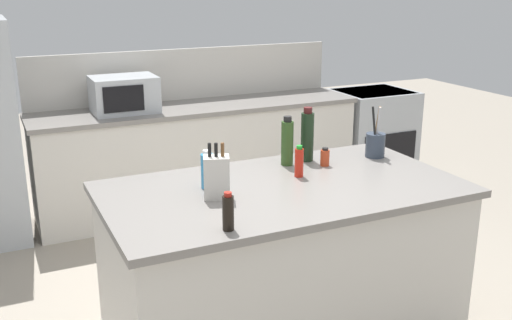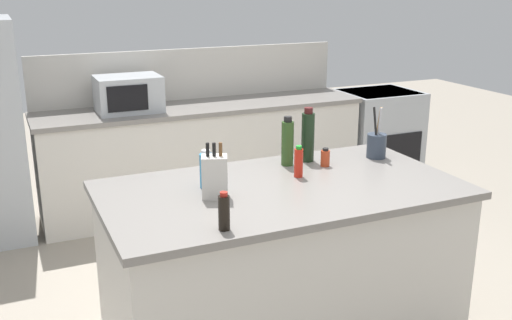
% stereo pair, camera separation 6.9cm
% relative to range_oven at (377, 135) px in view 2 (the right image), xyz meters
% --- Properties ---
extents(back_counter_run, '(2.90, 0.66, 0.94)m').
position_rel_range_oven_xyz_m(back_counter_run, '(-1.87, 0.00, 0.00)').
color(back_counter_run, beige).
rests_on(back_counter_run, ground_plane).
extents(wall_backsplash, '(2.86, 0.03, 0.46)m').
position_rel_range_oven_xyz_m(wall_backsplash, '(-1.87, 0.32, 0.70)').
color(wall_backsplash, beige).
rests_on(wall_backsplash, back_counter_run).
extents(kitchen_island, '(1.94, 1.05, 0.94)m').
position_rel_range_oven_xyz_m(kitchen_island, '(-2.17, -2.20, 0.00)').
color(kitchen_island, beige).
rests_on(kitchen_island, ground_plane).
extents(range_oven, '(0.76, 0.65, 0.92)m').
position_rel_range_oven_xyz_m(range_oven, '(0.00, 0.00, 0.00)').
color(range_oven, '#ADB2B7').
rests_on(range_oven, ground_plane).
extents(microwave, '(0.53, 0.39, 0.30)m').
position_rel_range_oven_xyz_m(microwave, '(-2.52, 0.00, 0.62)').
color(microwave, '#ADB2B7').
rests_on(microwave, back_counter_run).
extents(knife_block, '(0.16, 0.14, 0.29)m').
position_rel_range_oven_xyz_m(knife_block, '(-2.56, -2.21, 0.59)').
color(knife_block, beige).
rests_on(knife_block, kitchen_island).
extents(utensil_crock, '(0.12, 0.12, 0.32)m').
position_rel_range_oven_xyz_m(utensil_crock, '(-1.40, -1.95, 0.56)').
color(utensil_crock, '#333D4C').
rests_on(utensil_crock, kitchen_island).
extents(spice_jar_paprika, '(0.05, 0.05, 0.11)m').
position_rel_range_oven_xyz_m(spice_jar_paprika, '(-1.78, -1.98, 0.52)').
color(spice_jar_paprika, '#B73D1E').
rests_on(spice_jar_paprika, kitchen_island).
extents(wine_bottle, '(0.08, 0.08, 0.33)m').
position_rel_range_oven_xyz_m(wine_bottle, '(-1.82, -1.84, 0.63)').
color(wine_bottle, black).
rests_on(wine_bottle, kitchen_island).
extents(olive_oil_bottle, '(0.07, 0.07, 0.30)m').
position_rel_range_oven_xyz_m(olive_oil_bottle, '(-1.97, -1.87, 0.61)').
color(olive_oil_bottle, '#2D4C1E').
rests_on(olive_oil_bottle, kitchen_island).
extents(hot_sauce_bottle, '(0.05, 0.05, 0.18)m').
position_rel_range_oven_xyz_m(hot_sauce_bottle, '(-2.02, -2.09, 0.56)').
color(hot_sauce_bottle, red).
rests_on(hot_sauce_bottle, kitchen_island).
extents(soy_sauce_bottle, '(0.05, 0.05, 0.18)m').
position_rel_range_oven_xyz_m(soy_sauce_bottle, '(-2.66, -2.61, 0.56)').
color(soy_sauce_bottle, black).
rests_on(soy_sauce_bottle, kitchen_island).
extents(dish_soap_bottle, '(0.07, 0.07, 0.21)m').
position_rel_range_oven_xyz_m(dish_soap_bottle, '(-2.55, -2.05, 0.57)').
color(dish_soap_bottle, '#3384BC').
rests_on(dish_soap_bottle, kitchen_island).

